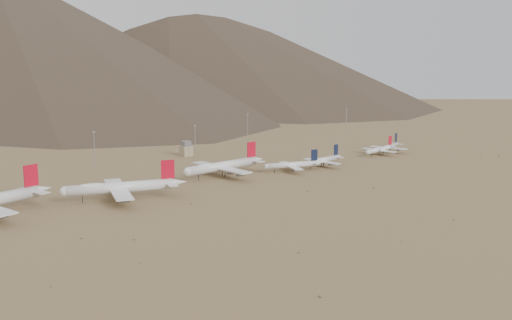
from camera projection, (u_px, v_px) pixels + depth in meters
ground at (247, 189)px, 393.40m from camera, size 3000.00×3000.00×0.00m
widebody_centre at (121, 187)px, 364.28m from camera, size 69.77×55.44×21.45m
widebody_east at (223, 166)px, 428.56m from camera, size 68.87×53.21×20.47m
narrowbody_a at (293, 165)px, 444.71m from camera, size 42.53×31.70×14.58m
narrowbody_b at (323, 160)px, 462.30m from camera, size 43.25×31.47×14.34m
narrowbody_c at (380, 149)px, 510.27m from camera, size 40.86×29.83×13.59m
narrowbody_d at (389, 147)px, 521.62m from camera, size 40.41×30.24×13.98m
control_tower at (186, 149)px, 503.95m from camera, size 8.00×8.00×12.00m
mast_west at (94, 147)px, 459.44m from camera, size 2.00×0.60×25.70m
mast_centre at (195, 140)px, 493.77m from camera, size 2.00×0.60×25.70m
mast_east at (248, 126)px, 572.24m from camera, size 2.00×0.60×25.70m
mast_far_east at (346, 120)px, 616.76m from camera, size 2.00×0.60×25.70m
desert_scrub at (271, 230)px, 306.59m from camera, size 444.69×166.31×0.90m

